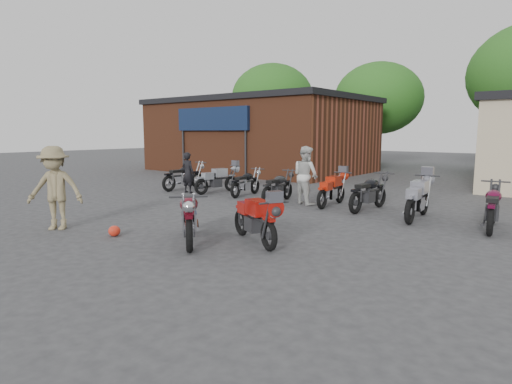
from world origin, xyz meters
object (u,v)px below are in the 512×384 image
Objects in this scene: row_bike_0 at (184,175)px; row_bike_4 at (332,188)px; helmet at (114,231)px; sportbike at (255,217)px; row_bike_5 at (369,191)px; person_tan at (55,188)px; row_bike_2 at (246,182)px; row_bike_7 at (493,205)px; person_light at (306,175)px; row_bike_3 at (278,185)px; vintage_motorcycle at (189,213)px; row_bike_1 at (217,178)px; person_dark at (188,173)px; row_bike_6 at (418,196)px.

row_bike_4 is (6.55, 0.32, -0.04)m from row_bike_0.
sportbike is at bearing 27.88° from helmet.
row_bike_0 is 7.80m from row_bike_5.
row_bike_2 is (0.06, 7.02, -0.47)m from person_tan.
row_bike_5 is 3.41m from row_bike_7.
person_light is 0.90× the size of row_bike_7.
sportbike is at bearing -156.53° from row_bike_3.
person_light is at bearing -101.70° from row_bike_2.
person_tan reaches higher than row_bike_5.
row_bike_0 is 3.05m from row_bike_2.
row_bike_0 is 11.16m from row_bike_7.
helmet is (-2.84, -1.51, -0.44)m from sportbike.
row_bike_5 is at bearing 119.46° from vintage_motorcycle.
row_bike_5 is (2.08, 0.23, -0.34)m from person_light.
row_bike_0 reaches higher than row_bike_2.
person_light is 1.03× the size of row_bike_2.
row_bike_7 is at bearing 91.07° from vintage_motorcycle.
row_bike_1 reaches higher than row_bike_2.
person_light is (-1.80, 4.86, 0.37)m from sportbike.
row_bike_4 is at bearing 131.28° from vintage_motorcycle.
row_bike_5 is (3.12, 6.60, 0.47)m from helmet.
sportbike is 3.25m from helmet.
row_bike_0 is (-5.71, -0.08, -0.34)m from person_light.
row_bike_7 reaches higher than row_bike_5.
person_dark is at bearing 88.72° from row_bike_3.
row_bike_5 reaches higher than sportbike.
person_light is at bearing 139.57° from vintage_motorcycle.
row_bike_6 is at bearing 5.55° from person_tan.
vintage_motorcycle is 7.56m from person_dark.
vintage_motorcycle is at bearing 130.72° from row_bike_7.
person_tan is 0.97× the size of row_bike_0.
row_bike_2 is (-2.67, 0.20, -0.41)m from person_light.
helmet is 6.17m from row_bike_3.
person_tan reaches higher than vintage_motorcycle.
row_bike_0 is at bearing 126.59° from helmet.
row_bike_4 is 1.25m from row_bike_5.
sportbike is at bearing -120.72° from row_bike_1.
sportbike is 1.25× the size of person_dark.
person_tan reaches higher than row_bike_6.
row_bike_1 is 3.09m from row_bike_3.
person_light reaches higher than helmet.
vintage_motorcycle is 1.08× the size of row_bike_0.
row_bike_7 is at bearing -98.05° from row_bike_3.
vintage_motorcycle is 8.36× the size of helmet.
person_light is 1.03m from row_bike_3.
person_dark is 4.94m from person_light.
helmet is at bearing -173.48° from row_bike_2.
row_bike_4 is at bearing -86.31° from row_bike_0.
helmet is at bearing 137.78° from row_bike_6.
person_light is 0.88× the size of row_bike_6.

